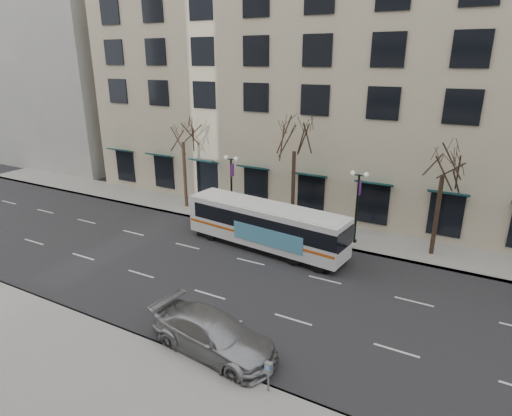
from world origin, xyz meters
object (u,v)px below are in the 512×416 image
Objects in this scene: city_bus at (266,225)px; pay_station at (268,371)px; lamp_post_right at (357,204)px; silver_car at (214,334)px; lamp_post_left at (231,184)px; tree_far_right at (445,160)px; tree_far_left at (182,130)px; tree_far_mid at (295,138)px.

city_bus is 8.99× the size of pay_station.
city_bus is at bearing -144.39° from lamp_post_right.
silver_car is (-2.09, -14.40, -2.07)m from lamp_post_right.
lamp_post_left reaches higher than silver_car.
lamp_post_left is at bearing 150.34° from city_bus.
city_bus is at bearing 22.25° from silver_car.
tree_far_right is 6.11m from lamp_post_right.
tree_far_left is at bearing 180.00° from tree_far_right.
lamp_post_left is 6.25m from city_bus.
lamp_post_right is (15.01, -0.60, -3.75)m from tree_far_left.
tree_far_right reaches higher than pay_station.
tree_far_right reaches higher than silver_car.
tree_far_mid is (10.00, 0.00, 0.21)m from tree_far_left.
tree_far_right is at bearing 0.00° from tree_far_left.
lamp_post_right is 4.00× the size of pay_station.
pay_station is (3.26, -1.13, 0.22)m from silver_car.
lamp_post_left is 4.00× the size of pay_station.
lamp_post_left is 0.86× the size of silver_car.
tree_far_left reaches higher than pay_station.
tree_far_mid is at bearing 180.00° from tree_far_right.
tree_far_mid reaches higher than tree_far_left.
tree_far_mid is 6.40m from lamp_post_left.
tree_far_right is 11.87m from city_bus.
city_bus reaches higher than pay_station.
tree_far_right reaches higher than lamp_post_left.
lamp_post_right is 15.68m from pay_station.
tree_far_left is 6.40× the size of pay_station.
tree_far_right is at bearing 83.25° from pay_station.
tree_far_left is 0.98× the size of tree_far_mid.
silver_car is at bearing -68.20° from city_bus.
tree_far_mid is 16.43m from silver_car.
silver_car is at bearing -79.01° from tree_far_mid.
silver_car is (2.91, -15.00, -6.03)m from tree_far_mid.
city_bus reaches higher than silver_car.
city_bus is at bearing -157.22° from tree_far_right.
tree_far_left is at bearing -180.00° from tree_far_mid.
lamp_post_right is 6.33m from city_bus.
tree_far_right is 17.41m from pay_station.
lamp_post_right is at bearing -2.29° from tree_far_left.
tree_far_left is 1.03× the size of tree_far_right.
pay_station is (6.17, -16.13, -5.81)m from tree_far_mid.
pay_station is at bearing -69.07° from tree_far_mid.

